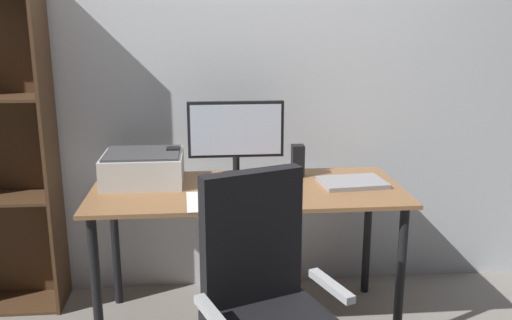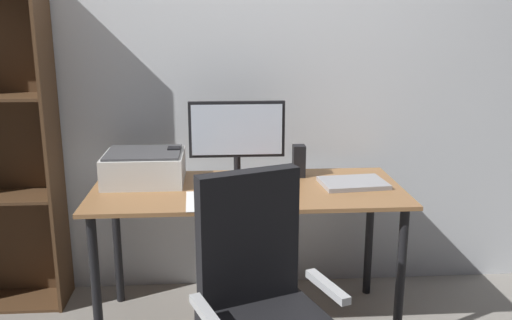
# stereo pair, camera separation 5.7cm
# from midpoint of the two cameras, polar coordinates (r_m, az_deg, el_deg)

# --- Properties ---
(back_wall) EXTENTS (6.40, 0.10, 2.60)m
(back_wall) POSITION_cam_midpoint_polar(r_m,az_deg,el_deg) (3.15, -2.17, 9.68)
(back_wall) COLOR silver
(back_wall) RESTS_ON ground
(desk) EXTENTS (1.54, 0.68, 0.74)m
(desk) POSITION_cam_midpoint_polar(r_m,az_deg,el_deg) (2.78, -1.48, -4.63)
(desk) COLOR olive
(desk) RESTS_ON ground
(monitor) EXTENTS (0.50, 0.20, 0.40)m
(monitor) POSITION_cam_midpoint_polar(r_m,az_deg,el_deg) (2.88, -2.64, 2.63)
(monitor) COLOR black
(monitor) RESTS_ON desk
(keyboard) EXTENTS (0.29, 0.12, 0.02)m
(keyboard) POSITION_cam_midpoint_polar(r_m,az_deg,el_deg) (2.57, -2.68, -3.93)
(keyboard) COLOR silver
(keyboard) RESTS_ON desk
(mouse) EXTENTS (0.07, 0.11, 0.03)m
(mouse) POSITION_cam_midpoint_polar(r_m,az_deg,el_deg) (2.59, 2.26, -3.67)
(mouse) COLOR black
(mouse) RESTS_ON desk
(coffee_mug) EXTENTS (0.09, 0.08, 0.11)m
(coffee_mug) POSITION_cam_midpoint_polar(r_m,az_deg,el_deg) (2.71, 0.58, -1.99)
(coffee_mug) COLOR #B72D28
(coffee_mug) RESTS_ON desk
(laptop) EXTENTS (0.34, 0.26, 0.02)m
(laptop) POSITION_cam_midpoint_polar(r_m,az_deg,el_deg) (2.84, 9.31, -2.28)
(laptop) COLOR #99999E
(laptop) RESTS_ON desk
(speaker_left) EXTENTS (0.06, 0.07, 0.17)m
(speaker_left) POSITION_cam_midpoint_polar(r_m,az_deg,el_deg) (2.91, -9.03, -0.37)
(speaker_left) COLOR black
(speaker_left) RESTS_ON desk
(speaker_right) EXTENTS (0.06, 0.07, 0.17)m
(speaker_right) POSITION_cam_midpoint_polar(r_m,az_deg,el_deg) (2.94, 3.76, -0.08)
(speaker_right) COLOR black
(speaker_right) RESTS_ON desk
(printer) EXTENTS (0.40, 0.34, 0.16)m
(printer) POSITION_cam_midpoint_polar(r_m,az_deg,el_deg) (2.88, -12.07, -0.78)
(printer) COLOR silver
(printer) RESTS_ON desk
(paper_sheet) EXTENTS (0.22, 0.30, 0.00)m
(paper_sheet) POSITION_cam_midpoint_polar(r_m,az_deg,el_deg) (2.57, -5.41, -4.22)
(paper_sheet) COLOR white
(paper_sheet) RESTS_ON desk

